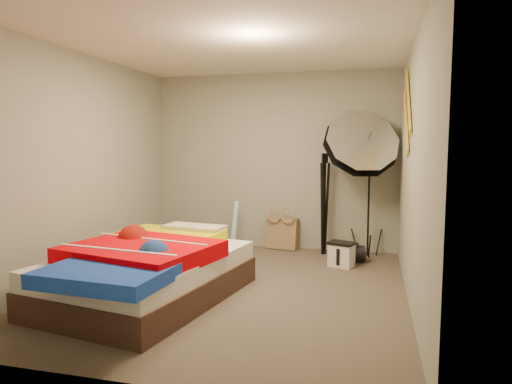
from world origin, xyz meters
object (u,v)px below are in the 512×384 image
(bed, at_px, (148,269))
(photo_umbrella, at_px, (360,146))
(tote_bag, at_px, (283,233))
(camera_case, at_px, (341,255))
(camera_tripod, at_px, (324,197))
(wrapping_roll, at_px, (234,225))
(duffel_bag, at_px, (350,254))

(bed, relative_size, photo_umbrella, 1.11)
(tote_bag, height_order, camera_case, tote_bag)
(photo_umbrella, height_order, camera_tripod, photo_umbrella)
(wrapping_roll, distance_m, camera_case, 1.67)
(wrapping_roll, height_order, duffel_bag, wrapping_roll)
(wrapping_roll, xyz_separation_m, photo_umbrella, (1.73, -0.09, 1.12))
(duffel_bag, height_order, photo_umbrella, photo_umbrella)
(wrapping_roll, xyz_separation_m, camera_case, (1.55, -0.58, -0.20))
(bed, xyz_separation_m, camera_tripod, (1.45, 2.26, 0.50))
(duffel_bag, bearing_deg, photo_umbrella, 56.47)
(duffel_bag, xyz_separation_m, photo_umbrella, (0.08, 0.23, 1.36))
(camera_case, height_order, bed, bed)
(camera_tripod, bearing_deg, photo_umbrella, -12.75)
(camera_case, height_order, photo_umbrella, photo_umbrella)
(wrapping_roll, height_order, photo_umbrella, photo_umbrella)
(tote_bag, relative_size, camera_tripod, 0.33)
(tote_bag, relative_size, duffel_bag, 1.29)
(photo_umbrella, bearing_deg, bed, -131.52)
(tote_bag, bearing_deg, camera_tripod, -5.08)
(wrapping_roll, bearing_deg, photo_umbrella, -2.88)
(tote_bag, bearing_deg, wrapping_roll, -153.57)
(bed, xyz_separation_m, photo_umbrella, (1.91, 2.16, 1.18))
(photo_umbrella, distance_m, camera_tripod, 0.83)
(tote_bag, bearing_deg, photo_umbrella, -3.79)
(tote_bag, height_order, bed, bed)
(wrapping_roll, xyz_separation_m, bed, (-0.18, -2.24, -0.05))
(tote_bag, distance_m, duffel_bag, 1.11)
(duffel_bag, distance_m, bed, 2.66)
(camera_case, bearing_deg, tote_bag, 157.91)
(tote_bag, xyz_separation_m, bed, (-0.85, -2.43, 0.07))
(wrapping_roll, bearing_deg, camera_case, -20.60)
(tote_bag, distance_m, photo_umbrella, 1.66)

